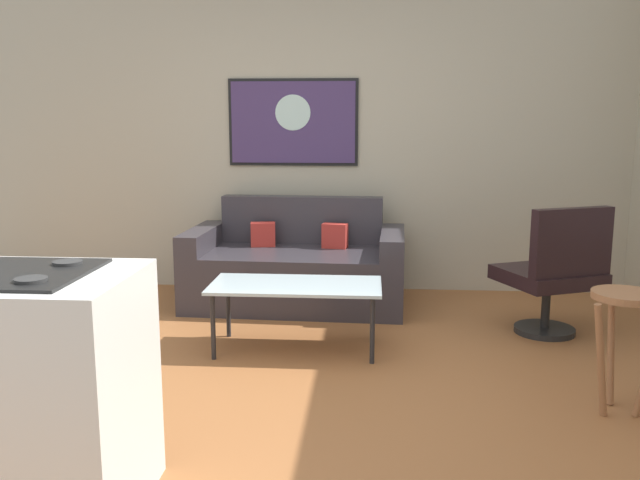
{
  "coord_description": "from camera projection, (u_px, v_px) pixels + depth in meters",
  "views": [
    {
      "loc": [
        0.41,
        -3.42,
        1.47
      ],
      "look_at": [
        0.08,
        0.9,
        0.7
      ],
      "focal_mm": 37.74,
      "sensor_mm": 36.0,
      "label": 1
    }
  ],
  "objects": [
    {
      "name": "back_wall",
      "position": [
        324.0,
        129.0,
        5.78
      ],
      "size": [
        6.4,
        0.05,
        2.8
      ],
      "primitive_type": "cube",
      "color": "#AEA48D",
      "rests_on": "ground"
    },
    {
      "name": "armchair",
      "position": [
        555.0,
        272.0,
        4.58
      ],
      "size": [
        0.77,
        0.76,
        0.91
      ],
      "color": "black",
      "rests_on": "ground"
    },
    {
      "name": "coffee_table",
      "position": [
        296.0,
        289.0,
        4.32
      ],
      "size": [
        1.1,
        0.54,
        0.44
      ],
      "color": "silver",
      "rests_on": "ground"
    },
    {
      "name": "wall_painting",
      "position": [
        293.0,
        122.0,
        5.75
      ],
      "size": [
        1.11,
        0.03,
        0.74
      ],
      "color": "black"
    },
    {
      "name": "ground",
      "position": [
        292.0,
        399.0,
        3.65
      ],
      "size": [
        6.4,
        6.4,
        0.04
      ],
      "primitive_type": "cube",
      "color": "#935930"
    },
    {
      "name": "couch",
      "position": [
        297.0,
        269.0,
        5.43
      ],
      "size": [
        1.75,
        0.97,
        0.84
      ],
      "color": "#322D33",
      "rests_on": "ground"
    },
    {
      "name": "bar_stool",
      "position": [
        624.0,
        319.0,
        3.35
      ],
      "size": [
        0.37,
        0.37,
        0.63
      ],
      "color": "#935E3B",
      "rests_on": "ground"
    }
  ]
}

